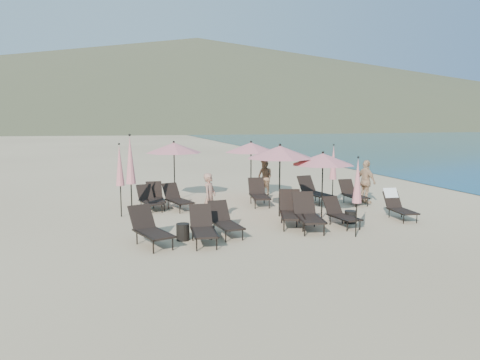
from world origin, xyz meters
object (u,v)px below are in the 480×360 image
object	(u,v)px
umbrella_closed_2	(120,166)
side_table_0	(183,232)
umbrella_open_1	(323,159)
beachgoer_b	(265,177)
beachgoer_c	(366,182)
lounger_12	(291,210)
beachgoer_a	(210,198)
umbrella_closed_1	(333,163)
lounger_2	(225,221)
umbrella_open_3	(251,147)
lounger_0	(150,228)
lounger_6	(149,199)
lounger_8	(177,198)
lounger_11	(353,193)
umbrella_open_0	(280,152)
lounger_4	(341,213)
lounger_9	(259,193)
lounger_10	(314,191)
lounger_5	(398,205)
side_table_1	(350,217)
lounger_7	(155,197)
lounger_3	(308,213)
umbrella_closed_3	(130,161)
umbrella_closed_0	(357,181)
umbrella_open_2	(174,148)

from	to	relation	value
umbrella_closed_2	side_table_0	xyz separation A→B (m)	(1.48, -3.63, -1.52)
umbrella_open_1	beachgoer_b	world-z (taller)	umbrella_open_1
umbrella_closed_2	beachgoer_c	bearing A→B (deg)	-1.42
lounger_12	beachgoer_a	world-z (taller)	beachgoer_a
umbrella_closed_1	lounger_2	bearing A→B (deg)	-147.99
umbrella_open_3	umbrella_open_1	bearing A→B (deg)	-77.07
lounger_0	beachgoer_a	bearing A→B (deg)	27.82
beachgoer_b	lounger_6	bearing A→B (deg)	-91.36
lounger_8	umbrella_closed_1	size ratio (longest dim) A/B	0.71
lounger_11	umbrella_open_0	world-z (taller)	umbrella_open_0
lounger_12	beachgoer_c	bearing A→B (deg)	49.65
lounger_4	umbrella_closed_2	distance (m)	7.44
lounger_9	lounger_2	bearing A→B (deg)	-111.18
lounger_0	lounger_10	world-z (taller)	lounger_10
lounger_5	side_table_0	distance (m)	7.42
umbrella_closed_2	beachgoer_b	size ratio (longest dim) A/B	1.62
umbrella_closed_1	side_table_1	distance (m)	3.40
beachgoer_b	lounger_7	bearing A→B (deg)	-93.64
lounger_11	beachgoer_c	bearing A→B (deg)	-8.98
umbrella_open_1	umbrella_closed_1	world-z (taller)	umbrella_closed_1
lounger_2	lounger_7	world-z (taller)	lounger_7
lounger_3	beachgoer_c	size ratio (longest dim) A/B	1.11
side_table_1	lounger_0	bearing A→B (deg)	-173.63
lounger_7	lounger_10	xyz separation A→B (m)	(6.19, -0.63, 0.03)
lounger_11	beachgoer_b	distance (m)	3.93
lounger_0	umbrella_closed_1	world-z (taller)	umbrella_closed_1
beachgoer_a	lounger_11	bearing A→B (deg)	-39.75
lounger_0	lounger_5	xyz separation A→B (m)	(8.30, 0.88, -0.00)
lounger_3	side_table_0	xyz separation A→B (m)	(-3.85, -0.18, -0.25)
lounger_4	umbrella_closed_2	world-z (taller)	umbrella_closed_2
lounger_10	umbrella_closed_3	size ratio (longest dim) A/B	0.63
lounger_8	lounger_9	size ratio (longest dim) A/B	0.95
lounger_3	side_table_0	distance (m)	3.86
umbrella_closed_0	umbrella_closed_1	distance (m)	4.81
lounger_12	lounger_2	bearing A→B (deg)	-147.42
side_table_1	lounger_4	bearing A→B (deg)	-155.50
beachgoer_b	beachgoer_c	size ratio (longest dim) A/B	0.90
lounger_3	umbrella_open_3	bearing A→B (deg)	101.21
lounger_2	umbrella_open_0	world-z (taller)	umbrella_open_0
lounger_9	lounger_12	size ratio (longest dim) A/B	0.92
lounger_9	umbrella_open_2	world-z (taller)	umbrella_open_2
lounger_11	lounger_5	bearing A→B (deg)	-86.79
lounger_6	umbrella_open_0	size ratio (longest dim) A/B	0.64
lounger_9	umbrella_closed_1	bearing A→B (deg)	-9.48
umbrella_open_3	umbrella_closed_3	xyz separation A→B (m)	(-5.08, -2.90, -0.15)
lounger_9	umbrella_closed_3	size ratio (longest dim) A/B	0.62
umbrella_closed_0	umbrella_closed_1	size ratio (longest dim) A/B	0.97
lounger_0	lounger_10	bearing A→B (deg)	15.13
lounger_2	umbrella_open_3	xyz separation A→B (m)	(2.66, 5.67, 1.70)
lounger_2	side_table_1	xyz separation A→B (m)	(4.24, 0.29, -0.22)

